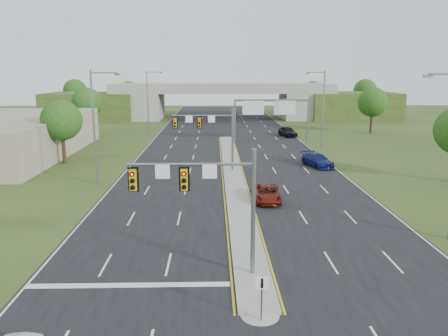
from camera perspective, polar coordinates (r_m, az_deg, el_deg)
name	(u,v)px	position (r m, az deg, el deg)	size (l,w,h in m)	color
ground	(252,275)	(24.47, 3.71, -13.82)	(240.00, 240.00, 0.00)	#2F4117
road	(229,155)	(57.90, 0.69, 1.75)	(24.00, 160.00, 0.02)	black
median	(233,175)	(46.15, 1.22, -0.94)	(2.00, 54.00, 0.16)	gray
median_nose	(260,314)	(20.93, 4.72, -18.43)	(2.00, 2.00, 0.16)	gray
lane_markings	(226,164)	(51.91, 0.26, 0.50)	(23.72, 160.00, 0.01)	gold
signal_mast_near	(210,192)	(22.61, -1.83, -3.20)	(6.62, 0.60, 7.00)	slate
signal_mast_far	(212,129)	(47.16, -1.62, 5.07)	(6.62, 0.60, 7.00)	slate
keep_right_sign	(262,291)	(19.77, 4.97, -15.69)	(0.60, 0.13, 2.20)	slate
sign_gantry	(271,109)	(67.56, 6.12, 7.70)	(11.58, 0.44, 6.67)	slate
overpass	(222,103)	(102.12, -0.22, 8.44)	(80.00, 14.00, 8.10)	gray
lightpole_l_mid	(96,122)	(43.58, -16.39, 5.78)	(2.85, 0.25, 11.00)	slate
lightpole_l_far	(149,99)	(77.80, -9.80, 8.86)	(2.85, 0.25, 11.00)	slate
lightpole_r_far	(322,105)	(63.89, 12.66, 7.98)	(2.85, 0.25, 11.00)	slate
tree_l_near	(61,120)	(55.14, -20.46, 5.85)	(4.80, 4.80, 7.60)	#382316
tree_l_mid	(87,103)	(80.08, -17.46, 8.14)	(5.20, 5.20, 8.12)	#382316
tree_r_mid	(373,102)	(81.97, 18.84, 8.14)	(5.20, 5.20, 8.12)	#382316
tree_back_a	(75,91)	(121.38, -18.87, 9.51)	(6.00, 6.00, 8.85)	#382316
tree_back_b	(129,92)	(118.01, -12.27, 9.67)	(5.60, 5.60, 8.32)	#382316
tree_back_c	(312,92)	(118.85, 11.46, 9.72)	(5.60, 5.60, 8.32)	#382316
tree_back_d	(365,91)	(122.67, 17.94, 9.60)	(6.00, 6.00, 8.85)	#382316
car_far_a	(267,193)	(37.38, 5.67, -3.33)	(2.16, 4.68, 1.30)	#5C1309
car_far_b	(317,160)	(51.76, 12.12, 1.01)	(2.06, 5.07, 1.47)	#0E1857
car_far_c	(288,131)	(75.01, 8.31, 4.75)	(1.97, 4.90, 1.67)	black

